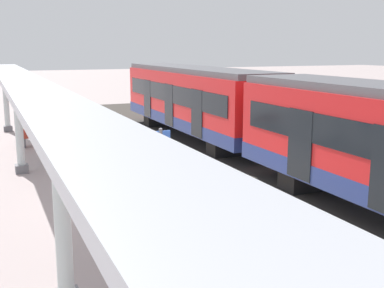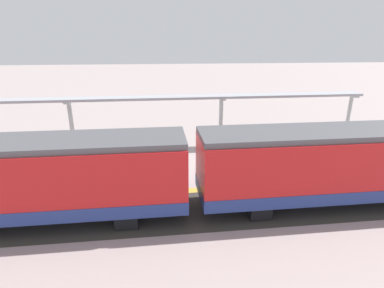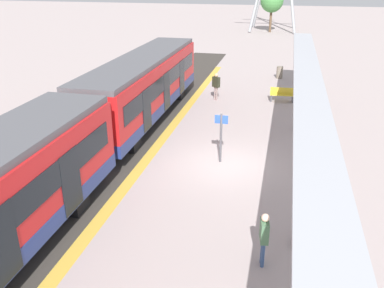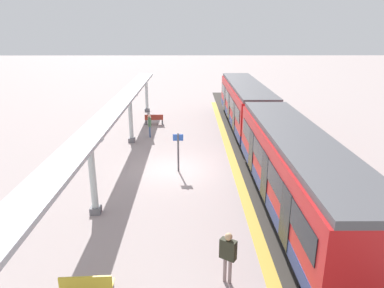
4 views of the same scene
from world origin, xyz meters
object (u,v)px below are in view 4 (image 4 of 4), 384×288
object	(u,v)px
train_near_carriage	(245,104)
canopy_pillar_second	(131,118)
bench_near_end	(87,286)
canopy_pillar_nearest	(147,94)
train_far_carriage	(296,173)
bench_mid_platform	(154,119)
passenger_by_the_benches	(150,123)
canopy_pillar_third	(93,176)
platform_info_sign	(178,148)
passenger_waiting_near_edge	(228,252)

from	to	relation	value
train_near_carriage	canopy_pillar_second	bearing A→B (deg)	25.38
train_near_carriage	bench_near_end	world-z (taller)	train_near_carriage
canopy_pillar_nearest	train_far_carriage	bearing A→B (deg)	113.38
bench_mid_platform	passenger_by_the_benches	bearing A→B (deg)	90.47
canopy_pillar_nearest	canopy_pillar_third	size ratio (longest dim) A/B	1.00
train_far_carriage	canopy_pillar_second	world-z (taller)	train_far_carriage
platform_info_sign	passenger_waiting_near_edge	bearing A→B (deg)	101.09
bench_near_end	platform_info_sign	distance (m)	10.08
train_far_carriage	canopy_pillar_nearest	bearing A→B (deg)	-66.62
canopy_pillar_second	passenger_by_the_benches	bearing A→B (deg)	-134.39
passenger_waiting_near_edge	canopy_pillar_second	bearing A→B (deg)	-70.21
canopy_pillar_second	canopy_pillar_third	bearing A→B (deg)	90.00
train_far_carriage	canopy_pillar_second	bearing A→B (deg)	-49.79
train_near_carriage	bench_near_end	bearing A→B (deg)	68.80
train_near_carriage	canopy_pillar_nearest	size ratio (longest dim) A/B	3.98
canopy_pillar_second	canopy_pillar_third	world-z (taller)	same
canopy_pillar_second	bench_near_end	bearing A→B (deg)	93.93
canopy_pillar_third	platform_info_sign	size ratio (longest dim) A/B	1.53
canopy_pillar_second	passenger_by_the_benches	size ratio (longest dim) A/B	2.01
canopy_pillar_second	bench_mid_platform	bearing A→B (deg)	-103.37
canopy_pillar_second	platform_info_sign	xyz separation A→B (m)	(-3.40, 5.32, -0.39)
bench_mid_platform	platform_info_sign	xyz separation A→B (m)	(-2.29, 10.02, 0.89)
train_far_carriage	train_near_carriage	bearing A→B (deg)	-90.00
platform_info_sign	passenger_by_the_benches	bearing A→B (deg)	-70.83
train_far_carriage	canopy_pillar_third	xyz separation A→B (m)	(8.44, 0.04, -0.12)
passenger_by_the_benches	platform_info_sign	bearing A→B (deg)	109.17
passenger_by_the_benches	canopy_pillar_third	bearing A→B (deg)	84.16
passenger_waiting_near_edge	passenger_by_the_benches	xyz separation A→B (m)	(4.03, -15.56, -0.04)
canopy_pillar_third	platform_info_sign	distance (m)	5.82
train_far_carriage	platform_info_sign	size ratio (longest dim) A/B	6.10
bench_near_end	passenger_waiting_near_edge	world-z (taller)	passenger_waiting_near_edge
train_near_carriage	train_far_carriage	xyz separation A→B (m)	(0.00, 13.99, 0.00)
canopy_pillar_second	platform_info_sign	bearing A→B (deg)	122.59
passenger_waiting_near_edge	train_far_carriage	bearing A→B (deg)	-126.53
train_near_carriage	passenger_waiting_near_edge	size ratio (longest dim) A/B	7.71
canopy_pillar_second	platform_info_sign	distance (m)	6.33
bench_near_end	passenger_waiting_near_edge	distance (m)	4.25
passenger_waiting_near_edge	train_near_carriage	bearing A→B (deg)	-100.06
canopy_pillar_second	bench_mid_platform	distance (m)	4.99
bench_near_end	canopy_pillar_nearest	bearing A→B (deg)	-87.59
canopy_pillar_second	passenger_waiting_near_edge	bearing A→B (deg)	109.79
train_near_carriage	canopy_pillar_nearest	xyz separation A→B (m)	(8.44, -5.54, -0.12)
bench_mid_platform	passenger_by_the_benches	xyz separation A→B (m)	(-0.03, 3.53, 0.61)
canopy_pillar_nearest	platform_info_sign	bearing A→B (deg)	102.89
canopy_pillar_second	canopy_pillar_third	distance (m)	10.03
canopy_pillar_third	passenger_waiting_near_edge	distance (m)	6.80
canopy_pillar_nearest	canopy_pillar_third	distance (m)	19.57
canopy_pillar_nearest	canopy_pillar_second	size ratio (longest dim) A/B	1.00
train_near_carriage	bench_near_end	size ratio (longest dim) A/B	8.81
canopy_pillar_nearest	bench_mid_platform	world-z (taller)	canopy_pillar_nearest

